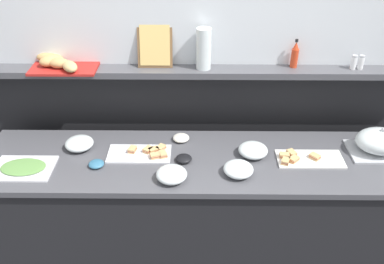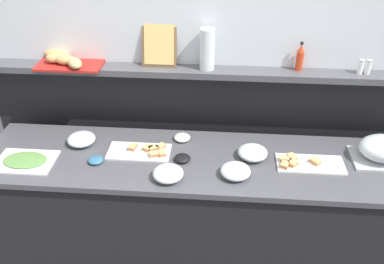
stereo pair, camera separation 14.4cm
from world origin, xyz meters
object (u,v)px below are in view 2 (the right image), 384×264
object	(u,v)px
sandwich_platter_rear	(143,151)
glass_bowl_medium	(235,171)
bread_basket	(64,58)
water_carafe	(208,49)
glass_bowl_small	(168,174)
pepper_shaker	(368,67)
condiment_bowl_dark	(182,137)
salt_shaker	(361,67)
framed_picture	(159,44)
glass_bowl_large	(253,153)
glass_bowl_extra	(81,140)
cold_cuts_platter	(25,161)
sandwich_platter_side	(305,163)
serving_cloche	(384,149)
hot_sauce_bottle	(300,58)
condiment_bowl_red	(182,158)
condiment_bowl_teal	(96,160)

from	to	relation	value
sandwich_platter_rear	glass_bowl_medium	distance (m)	0.57
bread_basket	water_carafe	world-z (taller)	water_carafe
glass_bowl_small	pepper_shaker	xyz separation A→B (m)	(1.12, 0.59, 0.40)
glass_bowl_small	condiment_bowl_dark	world-z (taller)	glass_bowl_small
salt_shaker	framed_picture	xyz separation A→B (m)	(-1.20, 0.04, 0.09)
glass_bowl_large	glass_bowl_medium	xyz separation A→B (m)	(-0.10, -0.18, -0.00)
glass_bowl_medium	glass_bowl_extra	xyz separation A→B (m)	(-0.93, 0.24, 0.00)
salt_shaker	bread_basket	bearing A→B (deg)	179.74
glass_bowl_medium	cold_cuts_platter	bearing A→B (deg)	178.51
salt_shaker	sandwich_platter_side	bearing A→B (deg)	-127.90
glass_bowl_medium	glass_bowl_small	bearing A→B (deg)	-172.06
serving_cloche	glass_bowl_small	distance (m)	1.23
cold_cuts_platter	glass_bowl_small	size ratio (longest dim) A/B	1.99
glass_bowl_extra	hot_sauce_bottle	bearing A→B (deg)	14.20
glass_bowl_small	glass_bowl_large	bearing A→B (deg)	26.62
sandwich_platter_side	glass_bowl_extra	size ratio (longest dim) A/B	2.24
condiment_bowl_dark	condiment_bowl_red	xyz separation A→B (m)	(0.02, -0.21, -0.00)
cold_cuts_platter	condiment_bowl_teal	world-z (taller)	condiment_bowl_teal
glass_bowl_extra	hot_sauce_bottle	size ratio (longest dim) A/B	0.96
glass_bowl_medium	water_carafe	world-z (taller)	water_carafe
sandwich_platter_side	pepper_shaker	bearing A→B (deg)	48.48
sandwich_platter_side	salt_shaker	bearing A→B (deg)	52.10
condiment_bowl_teal	bread_basket	distance (m)	0.70
sandwich_platter_side	bread_basket	size ratio (longest dim) A/B	0.95
condiment_bowl_red	bread_basket	size ratio (longest dim) A/B	0.23
cold_cuts_platter	glass_bowl_extra	xyz separation A→B (m)	(0.27, 0.21, 0.02)
serving_cloche	pepper_shaker	bearing A→B (deg)	103.57
condiment_bowl_teal	sandwich_platter_side	bearing A→B (deg)	3.30
cold_cuts_platter	salt_shaker	world-z (taller)	salt_shaker
glass_bowl_medium	hot_sauce_bottle	xyz separation A→B (m)	(0.36, 0.57, 0.44)
condiment_bowl_teal	condiment_bowl_red	bearing A→B (deg)	6.41
sandwich_platter_rear	glass_bowl_small	size ratio (longest dim) A/B	2.20
serving_cloche	glass_bowl_medium	world-z (taller)	serving_cloche
serving_cloche	condiment_bowl_teal	distance (m)	1.64
condiment_bowl_red	condiment_bowl_teal	xyz separation A→B (m)	(-0.49, -0.06, -0.00)
condiment_bowl_dark	pepper_shaker	size ratio (longest dim) A/B	1.16
condiment_bowl_teal	pepper_shaker	distance (m)	1.68
serving_cloche	condiment_bowl_dark	distance (m)	1.17
glass_bowl_small	condiment_bowl_red	distance (m)	0.18
sandwich_platter_rear	cold_cuts_platter	bearing A→B (deg)	-167.28
glass_bowl_extra	pepper_shaker	bearing A→B (deg)	10.11
sandwich_platter_side	glass_bowl_large	size ratio (longest dim) A/B	2.20
condiment_bowl_red	water_carafe	size ratio (longest dim) A/B	0.37
pepper_shaker	serving_cloche	bearing A→B (deg)	-76.43
condiment_bowl_red	framed_picture	world-z (taller)	framed_picture
glass_bowl_large	condiment_bowl_dark	size ratio (longest dim) A/B	1.70
serving_cloche	glass_bowl_large	size ratio (longest dim) A/B	1.98
serving_cloche	glass_bowl_small	xyz separation A→B (m)	(-1.20, -0.26, -0.04)
glass_bowl_large	framed_picture	distance (m)	0.86
salt_shaker	condiment_bowl_red	bearing A→B (deg)	-157.35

